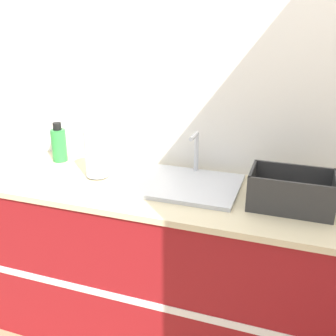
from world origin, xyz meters
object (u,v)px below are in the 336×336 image
object	(u,v)px
sink	(186,183)
paper_towel_roll	(97,153)
bottle_green	(59,144)
dish_rack	(291,194)

from	to	relation	value
sink	paper_towel_roll	xyz separation A→B (m)	(-0.48, -0.03, 0.11)
bottle_green	paper_towel_roll	bearing A→B (deg)	-24.25
dish_rack	bottle_green	distance (m)	1.32
paper_towel_roll	dish_rack	world-z (taller)	paper_towel_roll
sink	dish_rack	world-z (taller)	sink
paper_towel_roll	bottle_green	size ratio (longest dim) A/B	1.12
paper_towel_roll	bottle_green	bearing A→B (deg)	155.75
paper_towel_roll	dish_rack	size ratio (longest dim) A/B	0.71
sink	bottle_green	bearing A→B (deg)	171.99
sink	dish_rack	distance (m)	0.51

